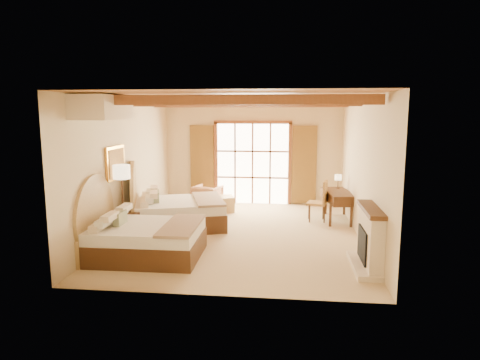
# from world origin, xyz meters

# --- Properties ---
(floor) EXTENTS (7.00, 7.00, 0.00)m
(floor) POSITION_xyz_m (0.00, 0.00, 0.00)
(floor) COLOR #D1B587
(floor) RESTS_ON ground
(wall_back) EXTENTS (5.50, 0.00, 5.50)m
(wall_back) POSITION_xyz_m (0.00, 3.50, 1.60)
(wall_back) COLOR beige
(wall_back) RESTS_ON ground
(wall_left) EXTENTS (0.00, 7.00, 7.00)m
(wall_left) POSITION_xyz_m (-2.75, 0.00, 1.60)
(wall_left) COLOR beige
(wall_left) RESTS_ON ground
(wall_right) EXTENTS (0.00, 7.00, 7.00)m
(wall_right) POSITION_xyz_m (2.75, 0.00, 1.60)
(wall_right) COLOR beige
(wall_right) RESTS_ON ground
(ceiling) EXTENTS (7.00, 7.00, 0.00)m
(ceiling) POSITION_xyz_m (0.00, 0.00, 3.20)
(ceiling) COLOR #B7743C
(ceiling) RESTS_ON ground
(ceiling_beams) EXTENTS (5.39, 4.60, 0.18)m
(ceiling_beams) POSITION_xyz_m (0.00, 0.00, 3.08)
(ceiling_beams) COLOR brown
(ceiling_beams) RESTS_ON ceiling
(french_doors) EXTENTS (3.95, 0.08, 2.60)m
(french_doors) POSITION_xyz_m (0.00, 3.44, 1.25)
(french_doors) COLOR white
(french_doors) RESTS_ON ground
(fireplace) EXTENTS (0.46, 1.40, 1.16)m
(fireplace) POSITION_xyz_m (2.60, -2.00, 0.51)
(fireplace) COLOR beige
(fireplace) RESTS_ON ground
(painting) EXTENTS (0.06, 0.95, 0.75)m
(painting) POSITION_xyz_m (-2.70, -0.75, 1.75)
(painting) COLOR gold
(painting) RESTS_ON wall_left
(canopy_valance) EXTENTS (0.70, 1.40, 0.45)m
(canopy_valance) POSITION_xyz_m (-2.40, -2.00, 2.95)
(canopy_valance) COLOR #FAE6C9
(canopy_valance) RESTS_ON ceiling
(bed_near) EXTENTS (2.19, 1.71, 1.44)m
(bed_near) POSITION_xyz_m (-1.87, -1.84, 0.43)
(bed_near) COLOR #462B11
(bed_near) RESTS_ON floor
(bed_far) EXTENTS (2.73, 2.29, 1.48)m
(bed_far) POSITION_xyz_m (-1.79, 0.42, 0.45)
(bed_far) COLOR #462B11
(bed_far) RESTS_ON floor
(nightstand) EXTENTS (0.54, 0.54, 0.62)m
(nightstand) POSITION_xyz_m (-2.50, -0.81, 0.31)
(nightstand) COLOR #462B11
(nightstand) RESTS_ON floor
(floor_lamp) EXTENTS (0.37, 0.37, 1.73)m
(floor_lamp) POSITION_xyz_m (-2.50, -0.95, 1.47)
(floor_lamp) COLOR #382519
(floor_lamp) RESTS_ON floor
(armchair) EXTENTS (0.93, 0.94, 0.70)m
(armchair) POSITION_xyz_m (-1.28, 2.55, 0.35)
(armchair) COLOR #AC6F48
(armchair) RESTS_ON floor
(ottoman) EXTENTS (0.75, 0.75, 0.44)m
(ottoman) POSITION_xyz_m (-0.77, 2.26, 0.22)
(ottoman) COLOR tan
(ottoman) RESTS_ON floor
(desk) EXTENTS (0.83, 1.52, 0.78)m
(desk) POSITION_xyz_m (2.44, 1.56, 0.42)
(desk) COLOR #462B11
(desk) RESTS_ON floor
(desk_chair) EXTENTS (0.58, 0.58, 1.08)m
(desk_chair) POSITION_xyz_m (1.90, 1.42, 0.34)
(desk_chair) COLOR #B38A42
(desk_chair) RESTS_ON floor
(desk_lamp) EXTENTS (0.19, 0.19, 0.38)m
(desk_lamp) POSITION_xyz_m (2.48, 2.07, 1.07)
(desk_lamp) COLOR #382519
(desk_lamp) RESTS_ON desk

